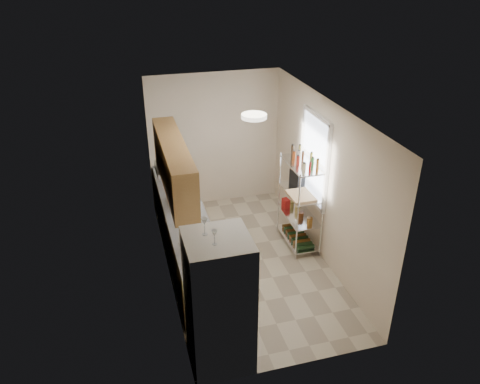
% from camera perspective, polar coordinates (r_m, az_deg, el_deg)
% --- Properties ---
extents(room, '(2.52, 4.42, 2.62)m').
position_cam_1_polar(room, '(7.02, 0.86, 0.08)').
color(room, '#C1B69D').
rests_on(room, ground).
extents(counter_run, '(0.63, 3.51, 0.90)m').
position_cam_1_polar(counter_run, '(7.65, -6.76, -4.95)').
color(counter_run, tan).
rests_on(counter_run, ground).
extents(upper_cabinets, '(0.33, 2.20, 0.72)m').
position_cam_1_polar(upper_cabinets, '(6.69, -8.07, 3.23)').
color(upper_cabinets, tan).
rests_on(upper_cabinets, room).
extents(range_hood, '(0.50, 0.60, 0.12)m').
position_cam_1_polar(range_hood, '(7.60, -8.32, 2.77)').
color(range_hood, '#B7BABC').
rests_on(range_hood, room).
extents(window, '(0.06, 1.00, 1.46)m').
position_cam_1_polar(window, '(7.60, 9.06, 4.05)').
color(window, white).
rests_on(window, room).
extents(bakers_rack, '(0.45, 0.90, 1.73)m').
position_cam_1_polar(bakers_rack, '(7.66, 7.47, 0.70)').
color(bakers_rack, silver).
rests_on(bakers_rack, ground).
extents(ceiling_dome, '(0.34, 0.34, 0.05)m').
position_cam_1_polar(ceiling_dome, '(6.26, 1.72, 9.23)').
color(ceiling_dome, white).
rests_on(ceiling_dome, room).
extents(refrigerator, '(0.73, 0.73, 1.77)m').
position_cam_1_polar(refrigerator, '(5.58, -2.57, -13.30)').
color(refrigerator, white).
rests_on(refrigerator, ground).
extents(wine_glass_a, '(0.06, 0.06, 0.17)m').
position_cam_1_polar(wine_glass_a, '(4.91, -3.13, -5.54)').
color(wine_glass_a, silver).
rests_on(wine_glass_a, refrigerator).
extents(wine_glass_b, '(0.08, 0.08, 0.21)m').
position_cam_1_polar(wine_glass_b, '(5.07, -4.35, -4.17)').
color(wine_glass_b, silver).
rests_on(wine_glass_b, refrigerator).
extents(rice_cooker, '(0.28, 0.28, 0.23)m').
position_cam_1_polar(rice_cooker, '(7.42, -6.91, -1.01)').
color(rice_cooker, silver).
rests_on(rice_cooker, counter_run).
extents(frying_pan_large, '(0.29, 0.29, 0.04)m').
position_cam_1_polar(frying_pan_large, '(7.68, -7.88, -0.84)').
color(frying_pan_large, black).
rests_on(frying_pan_large, counter_run).
extents(frying_pan_small, '(0.25, 0.25, 0.04)m').
position_cam_1_polar(frying_pan_small, '(7.75, -7.70, -0.53)').
color(frying_pan_small, black).
rests_on(frying_pan_small, counter_run).
extents(cutting_board, '(0.38, 0.49, 0.03)m').
position_cam_1_polar(cutting_board, '(7.54, 7.43, -0.43)').
color(cutting_board, tan).
rests_on(cutting_board, bakers_rack).
extents(espresso_machine, '(0.22, 0.27, 0.28)m').
position_cam_1_polar(espresso_machine, '(7.89, 7.00, 1.89)').
color(espresso_machine, black).
rests_on(espresso_machine, bakers_rack).
extents(storage_bag, '(0.12, 0.15, 0.15)m').
position_cam_1_polar(storage_bag, '(8.11, 5.61, -1.34)').
color(storage_bag, maroon).
rests_on(storage_bag, bakers_rack).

